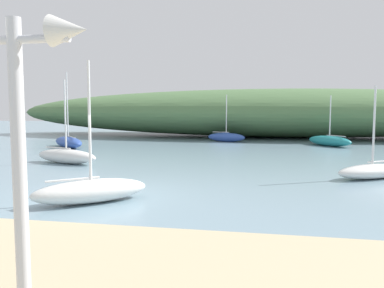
% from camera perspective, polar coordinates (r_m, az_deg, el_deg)
% --- Properties ---
extents(ground_plane, '(120.00, 120.00, 0.00)m').
position_cam_1_polar(ground_plane, '(12.79, -12.78, -7.15)').
color(ground_plane, '#7A99A8').
extents(distant_hill, '(50.77, 12.25, 4.40)m').
position_cam_1_polar(distant_hill, '(37.76, 12.20, 4.37)').
color(distant_hill, '#517547').
rests_on(distant_hill, ground).
extents(sailboat_off_point, '(3.84, 3.93, 5.05)m').
position_cam_1_polar(sailboat_off_point, '(28.23, -17.21, 0.29)').
color(sailboat_off_point, '#2D4C9E').
rests_on(sailboat_off_point, ground).
extents(sailboat_centre_water, '(3.22, 1.66, 3.69)m').
position_cam_1_polar(sailboat_centre_water, '(31.64, 4.90, 1.00)').
color(sailboat_centre_water, '#2D4C9E').
rests_on(sailboat_centre_water, ground).
extents(sailboat_east_reach, '(3.22, 2.97, 4.02)m').
position_cam_1_polar(sailboat_east_reach, '(11.86, -14.20, -6.43)').
color(sailboat_east_reach, white).
rests_on(sailboat_east_reach, ground).
extents(sailboat_west_reach, '(3.29, 3.68, 3.54)m').
position_cam_1_polar(sailboat_west_reach, '(29.63, 19.01, 0.44)').
color(sailboat_west_reach, teal).
rests_on(sailboat_west_reach, ground).
extents(sailboat_near_shore, '(3.73, 2.01, 4.04)m').
position_cam_1_polar(sailboat_near_shore, '(20.34, -17.48, -1.63)').
color(sailboat_near_shore, white).
rests_on(sailboat_near_shore, ground).
extents(sailboat_far_right, '(3.21, 2.55, 3.54)m').
position_cam_1_polar(sailboat_far_right, '(16.80, 24.31, -3.50)').
color(sailboat_far_right, white).
rests_on(sailboat_far_right, ground).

